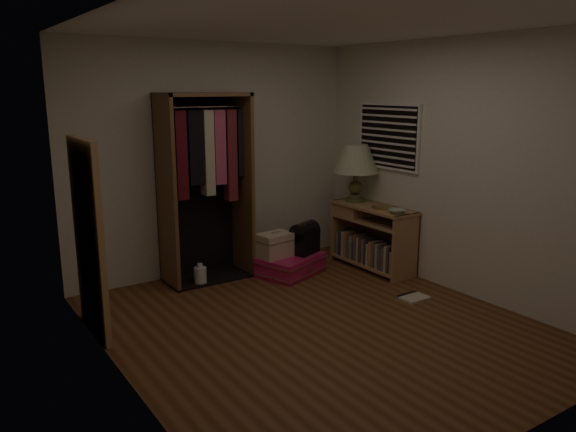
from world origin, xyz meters
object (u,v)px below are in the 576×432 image
object	(u,v)px
open_wardrobe	(206,170)
train_case	(275,245)
console_bookshelf	(370,235)
floor_mirror	(89,239)
pink_suitcase	(291,265)
table_lamp	(356,160)
white_jug	(200,275)
black_bag	(305,237)

from	to	relation	value
open_wardrobe	train_case	size ratio (longest dim) A/B	4.72
console_bookshelf	floor_mirror	bearing A→B (deg)	-179.27
pink_suitcase	table_lamp	distance (m)	1.48
console_bookshelf	white_jug	xyz separation A→B (m)	(-1.95, 0.56, -0.29)
open_wardrobe	white_jug	bearing A→B (deg)	-137.57
floor_mirror	white_jug	xyz separation A→B (m)	(1.29, 0.60, -0.75)
console_bookshelf	table_lamp	bearing A→B (deg)	88.79
pink_suitcase	black_bag	bearing A→B (deg)	-21.13
floor_mirror	black_bag	distance (m)	2.55
white_jug	black_bag	bearing A→B (deg)	-12.57
open_wardrobe	black_bag	xyz separation A→B (m)	(1.02, -0.44, -0.81)
console_bookshelf	floor_mirror	world-z (taller)	floor_mirror
console_bookshelf	black_bag	size ratio (longest dim) A/B	2.85
open_wardrobe	pink_suitcase	world-z (taller)	open_wardrobe
table_lamp	white_jug	size ratio (longest dim) A/B	2.88
floor_mirror	white_jug	world-z (taller)	floor_mirror
open_wardrobe	floor_mirror	bearing A→B (deg)	-152.38
train_case	table_lamp	bearing A→B (deg)	-11.06
train_case	white_jug	bearing A→B (deg)	159.44
table_lamp	white_jug	bearing A→B (deg)	172.39
pink_suitcase	white_jug	world-z (taller)	white_jug
train_case	black_bag	world-z (taller)	black_bag
floor_mirror	pink_suitcase	bearing A→B (deg)	8.36
console_bookshelf	train_case	xyz separation A→B (m)	(-1.10, 0.36, -0.03)
floor_mirror	pink_suitcase	xyz separation A→B (m)	(2.30, 0.34, -0.74)
console_bookshelf	open_wardrobe	world-z (taller)	open_wardrobe
floor_mirror	train_case	distance (m)	2.22
open_wardrobe	white_jug	size ratio (longest dim) A/B	8.57
black_bag	train_case	bearing A→B (deg)	147.01
console_bookshelf	white_jug	distance (m)	2.05
pink_suitcase	white_jug	distance (m)	1.05
pink_suitcase	train_case	distance (m)	0.31
console_bookshelf	pink_suitcase	world-z (taller)	console_bookshelf
open_wardrobe	console_bookshelf	bearing A→B (deg)	-22.50
console_bookshelf	table_lamp	xyz separation A→B (m)	(0.01, 0.30, 0.86)
console_bookshelf	open_wardrobe	size ratio (longest dim) A/B	0.55
floor_mirror	console_bookshelf	bearing A→B (deg)	0.73
train_case	pink_suitcase	bearing A→B (deg)	-29.34
console_bookshelf	white_jug	bearing A→B (deg)	164.01
open_wardrobe	black_bag	distance (m)	1.37
train_case	table_lamp	distance (m)	1.43
black_bag	table_lamp	distance (m)	1.13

